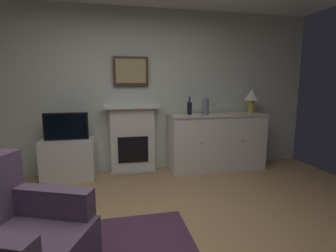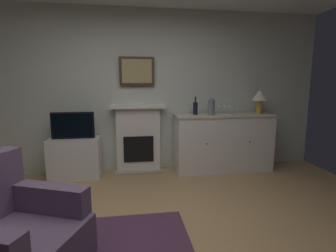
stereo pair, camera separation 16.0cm
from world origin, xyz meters
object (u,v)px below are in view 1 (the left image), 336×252
Objects in this scene: tv_cabinet at (69,160)px; tv_set at (66,126)px; wine_glass_center at (220,107)px; armchair at (11,242)px; wine_glass_left at (214,107)px; wine_glass_right at (226,106)px; vase_decorative at (205,106)px; wine_bottle at (189,108)px; fireplace_unit at (133,139)px; framed_picture at (131,71)px; sideboard_cabinet at (217,142)px; table_lamp at (252,97)px.

tv_set is at bearing -90.00° from tv_cabinet.
armchair is (-2.42, -2.19, -0.68)m from wine_glass_center.
wine_glass_left reaches higher than tv_set.
wine_glass_right is (0.11, 0.00, 0.00)m from wine_glass_center.
vase_decorative is 2.27m from tv_cabinet.
fireplace_unit is at bearing 171.55° from wine_bottle.
wine_bottle is 0.62m from wine_glass_right.
framed_picture reaches higher than tv_set.
wine_glass_center reaches higher than fireplace_unit.
tv_set is at bearing -178.51° from wine_bottle.
sideboard_cabinet is at bearing 1.17° from wine_glass_left.
wine_glass_left is (-0.68, -0.00, -0.16)m from table_lamp.
sideboard_cabinet is 0.66m from vase_decorative.
tv_set is at bearing 89.38° from armchair.
framed_picture is 0.73× the size of tv_cabinet.
sideboard_cabinet is 1.56× the size of armchair.
wine_bottle reaches higher than vase_decorative.
vase_decorative is at bearing -11.13° from fireplace_unit.
vase_decorative reaches higher than fireplace_unit.
framed_picture is (-0.00, 0.05, 1.08)m from fireplace_unit.
wine_glass_center is at bearing -178.02° from wine_glass_right.
wine_glass_center is at bearing 179.89° from table_lamp.
wine_glass_center is at bearing -7.05° from fireplace_unit.
table_lamp is 2.42× the size of wine_glass_right.
sideboard_cabinet is 2.61× the size of tv_set.
framed_picture is 1.55m from wine_glass_center.
framed_picture is 3.33× the size of wine_glass_center.
table_lamp reaches higher than wine_glass_left.
fireplace_unit reaches higher than armchair.
framed_picture is at bearing 13.31° from tv_set.
tv_set is at bearing -179.84° from wine_glass_left.
sideboard_cabinet is at bearing -7.25° from fireplace_unit.
framed_picture is 1.66m from tv_cabinet.
sideboard_cabinet is 0.96m from table_lamp.
table_lamp is at bearing 3.40° from vase_decorative.
wine_bottle is at bearing 175.51° from wine_glass_center.
wine_glass_left is 0.11m from wine_glass_center.
framed_picture reaches higher than tv_cabinet.
sideboard_cabinet is 9.79× the size of wine_glass_right.
tv_set is (-2.29, -0.01, -0.24)m from wine_glass_left.
wine_glass_center is 1.00× the size of wine_glass_right.
wine_glass_left is (-0.08, -0.00, 0.59)m from sideboard_cabinet.
wine_glass_left reaches higher than fireplace_unit.
wine_glass_left is at bearing -7.75° from fireplace_unit.
wine_bottle is (-1.08, 0.04, -0.17)m from table_lamp.
armchair is (-0.02, -2.20, 0.07)m from tv_cabinet.
wine_glass_left reaches higher than tv_cabinet.
vase_decorative is at bearing -169.23° from wine_glass_center.
table_lamp is 0.85m from vase_decorative.
fireplace_unit is 1.41m from sideboard_cabinet.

